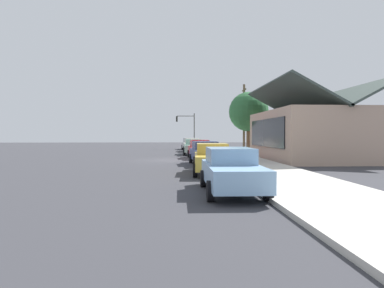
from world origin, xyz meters
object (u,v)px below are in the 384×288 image
(shade_tree, at_px, (249,112))
(traffic_light_main, at_px, (187,125))
(car_skyblue, at_px, (231,170))
(car_seafoam, at_px, (194,147))
(car_silver, at_px, (189,143))
(car_navy, at_px, (205,153))
(car_ivory, at_px, (192,145))
(car_cherry, at_px, (200,149))
(utility_pole_wooden, at_px, (244,117))
(car_mustard, at_px, (212,158))
(fire_hydrant_red, at_px, (204,148))

(shade_tree, distance_m, traffic_light_main, 15.88)
(car_skyblue, distance_m, shade_tree, 24.87)
(car_seafoam, bearing_deg, car_silver, -177.95)
(car_seafoam, distance_m, car_navy, 11.63)
(car_silver, xyz_separation_m, traffic_light_main, (-3.59, -0.14, 2.68))
(car_ivory, bearing_deg, shade_tree, 50.83)
(car_cherry, relative_size, utility_pole_wooden, 0.61)
(car_mustard, bearing_deg, car_cherry, -177.68)
(shade_tree, distance_m, fire_hydrant_red, 7.28)
(car_ivory, height_order, shade_tree, shade_tree)
(car_cherry, relative_size, car_skyblue, 0.95)
(car_ivory, bearing_deg, utility_pole_wooden, 53.54)
(car_cherry, distance_m, car_skyblue, 17.25)
(car_cherry, relative_size, fire_hydrant_red, 6.44)
(car_silver, distance_m, traffic_light_main, 4.48)
(car_silver, distance_m, shade_tree, 13.06)
(car_navy, xyz_separation_m, car_mustard, (5.37, -0.13, 0.00))
(utility_pole_wooden, relative_size, fire_hydrant_red, 10.56)
(car_silver, bearing_deg, car_navy, 2.67)
(car_ivory, relative_size, car_navy, 1.02)
(car_ivory, height_order, traffic_light_main, traffic_light_main)
(traffic_light_main, xyz_separation_m, fire_hydrant_red, (10.39, 1.66, -2.99))
(fire_hydrant_red, bearing_deg, shade_tree, 45.36)
(car_silver, xyz_separation_m, car_mustard, (29.02, -0.05, 0.00))
(car_cherry, bearing_deg, car_skyblue, -2.08)
(utility_pole_wooden, bearing_deg, car_silver, -151.87)
(car_silver, distance_m, car_ivory, 5.87)
(car_silver, distance_m, car_skyblue, 34.96)
(car_mustard, bearing_deg, car_skyblue, 3.40)
(car_skyblue, xyz_separation_m, shade_tree, (-23.88, 5.90, 3.66))
(car_ivory, relative_size, utility_pole_wooden, 0.65)
(car_ivory, bearing_deg, traffic_light_main, -175.66)
(car_cherry, xyz_separation_m, utility_pole_wooden, (-7.38, 5.39, 3.11))
(car_seafoam, xyz_separation_m, utility_pole_wooden, (-1.69, 5.59, 3.11))
(car_seafoam, distance_m, shade_tree, 7.03)
(car_mustard, bearing_deg, fire_hydrant_red, 179.19)
(car_ivory, xyz_separation_m, traffic_light_main, (-9.45, -0.23, 2.67))
(car_silver, distance_m, car_mustard, 29.02)
(car_cherry, height_order, utility_pole_wooden, utility_pole_wooden)
(car_cherry, xyz_separation_m, shade_tree, (-6.63, 5.73, 3.66))
(shade_tree, height_order, fire_hydrant_red, shade_tree)
(car_cherry, height_order, car_navy, same)
(car_skyblue, height_order, shade_tree, shade_tree)
(car_mustard, height_order, traffic_light_main, traffic_light_main)
(shade_tree, bearing_deg, car_skyblue, -13.87)
(car_seafoam, distance_m, car_cherry, 5.69)
(car_navy, height_order, car_mustard, same)
(car_skyblue, bearing_deg, car_navy, -179.90)
(car_skyblue, relative_size, shade_tree, 0.73)
(car_seafoam, xyz_separation_m, car_navy, (11.63, 0.15, -0.00))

